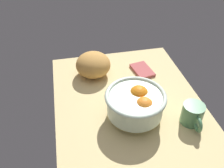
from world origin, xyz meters
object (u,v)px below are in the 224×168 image
Objects in this scene: napkin_folded at (142,70)px; mug at (193,114)px; fruit_bowl at (136,103)px; bread_loaf at (93,65)px.

mug is at bearing -166.79° from napkin_folded.
napkin_folded is (26.43, -11.03, -6.47)cm from fruit_bowl.
fruit_bowl is at bearing -159.17° from bread_loaf.
fruit_bowl is 1.41× the size of bread_loaf.
mug reaches higher than napkin_folded.
mug is (-35.35, -29.73, -1.42)cm from bread_loaf.
bread_loaf reaches higher than napkin_folded.
bread_loaf is 46.21cm from mug.
bread_loaf is 1.32× the size of napkin_folded.
napkin_folded is (-2.35, -21.98, -4.63)cm from bread_loaf.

